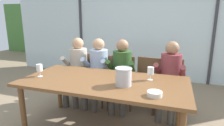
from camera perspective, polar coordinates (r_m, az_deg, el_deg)
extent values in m
plane|color=#847056|center=(3.63, 3.36, -11.47)|extent=(14.00, 14.00, 0.00)
cube|color=silver|center=(4.84, 8.63, 10.61)|extent=(7.36, 0.03, 2.60)
cube|color=#38383D|center=(5.37, -9.39, 10.85)|extent=(0.06, 0.06, 2.60)
cube|color=#38383D|center=(4.81, 28.63, 9.13)|extent=(0.06, 0.06, 2.60)
cube|color=#477A38|center=(8.12, 12.80, 9.90)|extent=(13.36, 2.40, 2.14)
cube|color=brown|center=(2.48, -2.61, -5.62)|extent=(2.16, 1.03, 0.04)
cylinder|color=brown|center=(2.81, -25.37, -12.78)|extent=(0.07, 0.07, 0.70)
cylinder|color=brown|center=(3.39, -15.66, -7.42)|extent=(0.07, 0.07, 0.70)
cylinder|color=brown|center=(2.85, 19.86, -11.81)|extent=(0.07, 0.07, 0.70)
cube|color=brown|center=(3.62, -9.62, -4.40)|extent=(0.47, 0.47, 0.03)
cube|color=brown|center=(3.74, -8.51, -0.25)|extent=(0.42, 0.07, 0.42)
cylinder|color=brown|center=(3.62, -13.49, -8.34)|extent=(0.04, 0.04, 0.42)
cylinder|color=brown|center=(3.46, -7.85, -9.09)|extent=(0.04, 0.04, 0.42)
cylinder|color=brown|center=(3.93, -10.91, -6.41)|extent=(0.04, 0.04, 0.42)
cylinder|color=brown|center=(3.79, -5.67, -6.99)|extent=(0.04, 0.04, 0.42)
cube|color=brown|center=(3.45, -4.22, -5.17)|extent=(0.50, 0.50, 0.03)
cube|color=brown|center=(3.55, -2.62, -0.85)|extent=(0.42, 0.10, 0.42)
cylinder|color=brown|center=(3.47, -8.51, -9.02)|extent=(0.04, 0.04, 0.42)
cylinder|color=brown|center=(3.28, -3.00, -10.26)|extent=(0.04, 0.04, 0.42)
cylinder|color=brown|center=(3.77, -5.16, -7.10)|extent=(0.04, 0.04, 0.42)
cylinder|color=brown|center=(3.59, 0.05, -8.10)|extent=(0.04, 0.04, 0.42)
cube|color=brown|center=(3.30, 2.73, -6.02)|extent=(0.49, 0.49, 0.03)
cube|color=brown|center=(3.42, 3.33, -1.41)|extent=(0.42, 0.08, 0.42)
cylinder|color=brown|center=(3.24, -1.25, -10.57)|extent=(0.04, 0.04, 0.42)
cylinder|color=brown|center=(3.18, 5.54, -11.12)|extent=(0.04, 0.04, 0.42)
cylinder|color=brown|center=(3.58, 0.18, -8.15)|extent=(0.04, 0.04, 0.42)
cylinder|color=brown|center=(3.53, 6.29, -8.59)|extent=(0.04, 0.04, 0.42)
cube|color=brown|center=(3.26, 10.05, -6.47)|extent=(0.49, 0.49, 0.03)
cube|color=brown|center=(3.37, 11.16, -1.85)|extent=(0.42, 0.09, 0.42)
cylinder|color=brown|center=(3.23, 5.61, -10.76)|extent=(0.04, 0.04, 0.42)
cylinder|color=brown|center=(3.13, 12.28, -11.83)|extent=(0.04, 0.04, 0.42)
cylinder|color=brown|center=(3.56, 7.81, -8.45)|extent=(0.04, 0.04, 0.42)
cylinder|color=brown|center=(3.47, 13.85, -9.33)|extent=(0.04, 0.04, 0.42)
cube|color=brown|center=(3.23, 16.79, -7.02)|extent=(0.44, 0.44, 0.03)
cube|color=brown|center=(3.36, 17.17, -2.29)|extent=(0.42, 0.04, 0.42)
cylinder|color=brown|center=(3.15, 12.86, -11.69)|extent=(0.04, 0.04, 0.42)
cylinder|color=brown|center=(3.14, 19.92, -12.22)|extent=(0.04, 0.04, 0.42)
cylinder|color=brown|center=(3.50, 13.51, -9.11)|extent=(0.04, 0.04, 0.42)
cylinder|color=brown|center=(3.49, 19.81, -9.59)|extent=(0.04, 0.04, 0.42)
cylinder|color=#B7AD9E|center=(3.57, -10.07, 0.21)|extent=(0.35, 0.35, 0.52)
sphere|color=tan|center=(3.51, -10.30, 5.85)|extent=(0.21, 0.21, 0.21)
cube|color=#47423D|center=(3.50, -12.56, -4.59)|extent=(0.16, 0.41, 0.13)
cube|color=#47423D|center=(3.43, -9.85, -4.85)|extent=(0.16, 0.41, 0.13)
cylinder|color=#47423D|center=(3.42, -13.83, -9.42)|extent=(0.10, 0.10, 0.44)
cylinder|color=#47423D|center=(3.35, -11.06, -9.81)|extent=(0.10, 0.10, 0.44)
cylinder|color=#B7AD9E|center=(3.54, -13.68, 0.35)|extent=(0.11, 0.33, 0.26)
cylinder|color=#B7AD9E|center=(3.39, -7.95, 0.01)|extent=(0.11, 0.33, 0.26)
cylinder|color=#9EB2D1|center=(3.40, -4.00, -0.30)|extent=(0.33, 0.33, 0.52)
sphere|color=tan|center=(3.33, -4.10, 5.63)|extent=(0.21, 0.21, 0.21)
cube|color=#47423D|center=(3.34, -6.77, -5.27)|extent=(0.14, 0.40, 0.13)
cube|color=#47423D|center=(3.26, -3.94, -5.66)|extent=(0.14, 0.40, 0.13)
cylinder|color=#47423D|center=(3.26, -8.28, -10.33)|extent=(0.10, 0.10, 0.44)
cylinder|color=#47423D|center=(3.18, -5.38, -10.86)|extent=(0.10, 0.10, 0.44)
cylinder|color=#9EB2D1|center=(3.37, -7.79, -0.05)|extent=(0.09, 0.33, 0.26)
cylinder|color=#9EB2D1|center=(3.21, -1.81, -0.61)|extent=(0.09, 0.33, 0.26)
cylinder|color=#2D5123|center=(3.26, 3.09, -0.88)|extent=(0.35, 0.35, 0.52)
sphere|color=#936B4C|center=(3.19, 3.17, 5.30)|extent=(0.21, 0.21, 0.21)
cube|color=#47423D|center=(3.17, 0.75, -6.23)|extent=(0.16, 0.41, 0.13)
cube|color=#47423D|center=(3.13, 3.98, -6.47)|extent=(0.16, 0.41, 0.13)
cylinder|color=#47423D|center=(3.08, -0.11, -11.68)|extent=(0.10, 0.10, 0.44)
cylinder|color=#47423D|center=(3.04, 3.26, -12.00)|extent=(0.10, 0.10, 0.44)
cylinder|color=#2D5123|center=(3.18, -0.67, -0.75)|extent=(0.11, 0.33, 0.26)
cylinder|color=#2D5123|center=(3.11, 6.13, -1.15)|extent=(0.11, 0.33, 0.26)
cylinder|color=brown|center=(3.15, 17.32, -2.00)|extent=(0.35, 0.35, 0.52)
sphere|color=#936B4C|center=(3.08, 17.78, 4.37)|extent=(0.21, 0.21, 0.21)
cube|color=#47423D|center=(3.05, 14.85, -7.49)|extent=(0.16, 0.41, 0.13)
cube|color=#47423D|center=(3.03, 18.24, -7.85)|extent=(0.16, 0.41, 0.13)
cylinder|color=#47423D|center=(2.96, 13.94, -13.16)|extent=(0.10, 0.10, 0.44)
cylinder|color=#47423D|center=(2.94, 17.48, -13.58)|extent=(0.10, 0.10, 0.44)
cylinder|color=brown|center=(3.05, 13.55, -1.74)|extent=(0.11, 0.33, 0.26)
cylinder|color=brown|center=(3.01, 20.67, -2.44)|extent=(0.11, 0.33, 0.26)
cylinder|color=#B7B7BC|center=(2.25, 3.50, -4.21)|extent=(0.20, 0.20, 0.21)
torus|color=silver|center=(2.22, 3.53, -1.62)|extent=(0.21, 0.21, 0.01)
cylinder|color=silver|center=(2.02, 12.77, -9.08)|extent=(0.16, 0.16, 0.05)
cylinder|color=silver|center=(2.80, -20.93, -3.78)|extent=(0.07, 0.07, 0.00)
cylinder|color=silver|center=(2.79, -21.00, -3.00)|extent=(0.01, 0.01, 0.07)
cylinder|color=silver|center=(2.77, -21.14, -1.31)|extent=(0.08, 0.08, 0.09)
cylinder|color=#E0D184|center=(2.77, -21.10, -1.85)|extent=(0.07, 0.07, 0.04)
cylinder|color=silver|center=(2.52, 11.49, -5.01)|extent=(0.07, 0.07, 0.00)
cylinder|color=silver|center=(2.51, 11.53, -4.15)|extent=(0.01, 0.01, 0.07)
cylinder|color=silver|center=(2.49, 11.62, -2.28)|extent=(0.08, 0.08, 0.09)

